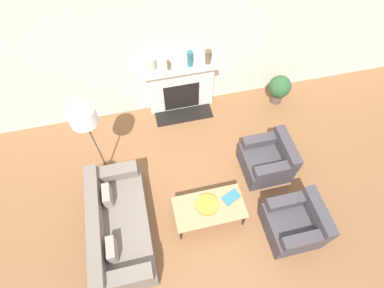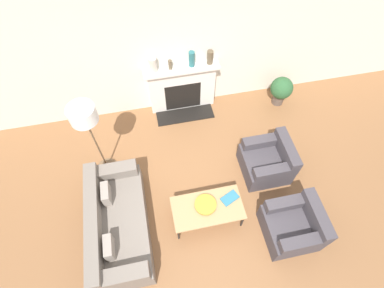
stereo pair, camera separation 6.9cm
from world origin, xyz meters
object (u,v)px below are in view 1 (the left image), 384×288
Objects in this scene: armchair_far at (268,160)px; bowl at (207,204)px; potted_plant at (279,88)px; couch at (119,226)px; book at (231,197)px; mantel_vase_left at (151,65)px; fireplace at (181,89)px; coffee_table at (209,208)px; armchair_near at (296,223)px; mantel_vase_center_right at (190,59)px; mantel_vase_center_left at (169,65)px; mantel_vase_right at (208,57)px; floor_lamp at (85,123)px.

bowl is (-1.33, -0.64, 0.16)m from armchair_far.
potted_plant is at bearing 151.87° from armchair_far.
couch is 5.31× the size of bowl.
book is (-0.91, -0.60, 0.14)m from armchair_far.
mantel_vase_left is (-0.84, 2.50, 0.81)m from book.
fireplace is at bearing -31.75° from couch.
armchair_near is at bearing -22.30° from coffee_table.
mantel_vase_left reaches higher than potted_plant.
fireplace is at bearing -175.88° from mantel_vase_center_right.
fireplace reaches higher than book.
mantel_vase_center_right reaches higher than mantel_vase_center_left.
fireplace reaches higher than armchair_far.
armchair_far is 2.30× the size of bowl.
bowl is at bearing -104.43° from mantel_vase_right.
fireplace reaches higher than couch.
fireplace is 0.69m from mantel_vase_center_left.
mantel_vase_left is (-0.42, 2.54, 0.79)m from bowl.
armchair_near is 3.54m from mantel_vase_center_left.
mantel_vase_center_right reaches higher than armchair_far.
potted_plant is (0.83, 1.56, 0.11)m from armchair_far.
mantel_vase_left is at bearing 172.57° from potted_plant.
mantel_vase_left is (-0.52, 0.01, 0.71)m from fireplace.
armchair_near is at bearing -77.77° from mantel_vase_right.
armchair_near is at bearing -106.68° from potted_plant.
armchair_near is 2.75× the size of mantel_vase_left.
mantel_vase_left reaches higher than coffee_table.
coffee_table is 1.71× the size of potted_plant.
fireplace is 0.77× the size of couch.
bowl reaches higher than book.
mantel_vase_left is at bearing 180.00° from mantel_vase_center_right.
armchair_near is 1.22× the size of potted_plant.
armchair_far is at bearing -77.44° from couch.
mantel_vase_center_left is (-0.13, 2.58, 0.80)m from coffee_table.
bowl is at bearing -80.50° from mantel_vase_left.
armchair_near reaches higher than coffee_table.
armchair_near is 0.48× the size of floor_lamp.
mantel_vase_left is at bearing 180.00° from mantel_vase_center_left.
floor_lamp reaches higher than mantel_vase_right.
mantel_vase_center_right reaches higher than book.
mantel_vase_center_right is (1.75, 2.51, 0.95)m from couch.
bowl is 2.64m from mantel_vase_center_left.
potted_plant is (0.83, 2.78, 0.11)m from armchair_near.
mantel_vase_left is at bearing 180.00° from mantel_vase_right.
potted_plant is (3.76, 0.91, -1.05)m from floor_lamp.
mantel_vase_right is at bearing 0.00° from mantel_vase_left.
potted_plant is at bearing 163.32° from armchair_near.
floor_lamp reaches higher than mantel_vase_center_left.
mantel_vase_right reaches higher than book.
potted_plant is (2.27, -0.34, -0.79)m from mantel_vase_center_left.
armchair_near is 3.66m from floor_lamp.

